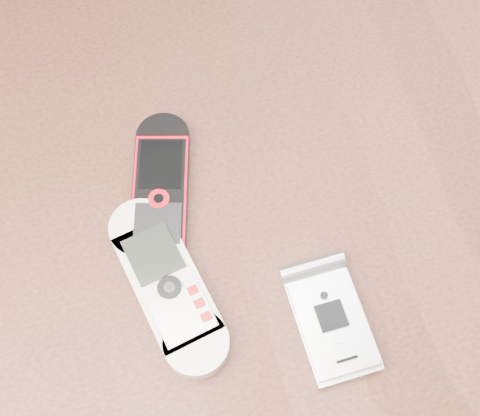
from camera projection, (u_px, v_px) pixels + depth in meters
name	position (u px, v px, depth m)	size (l,w,h in m)	color
ground	(237.00, 388.00, 1.18)	(4.00, 4.00, 0.00)	#472B19
table	(235.00, 263.00, 0.60)	(1.20, 0.80, 0.75)	black
nokia_white	(167.00, 285.00, 0.47)	(0.05, 0.14, 0.02)	beige
nokia_black_red	(160.00, 193.00, 0.50)	(0.04, 0.14, 0.01)	black
motorola_razr	(331.00, 322.00, 0.46)	(0.05, 0.09, 0.01)	#BBBBC0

